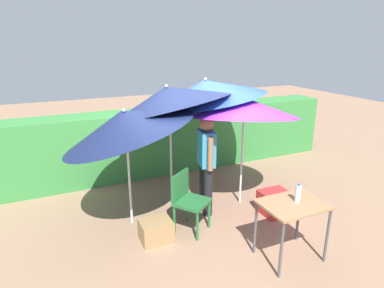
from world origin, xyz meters
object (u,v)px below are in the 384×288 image
cooler_box (275,203)px  folding_table (293,210)px  bottle_water (298,193)px  chair_plastic (188,198)px  umbrella_yellow (206,90)px  umbrella_orange (168,98)px  person_vendor (206,158)px  crate_cardboard (156,231)px  umbrella_rainbow (125,122)px  umbrella_navy (243,107)px

cooler_box → folding_table: (-0.56, -1.00, 0.50)m
bottle_water → chair_plastic: bearing=131.7°
umbrella_yellow → chair_plastic: umbrella_yellow is taller
chair_plastic → cooler_box: 1.54m
chair_plastic → folding_table: chair_plastic is taller
umbrella_orange → cooler_box: 2.44m
person_vendor → chair_plastic: person_vendor is taller
umbrella_orange → crate_cardboard: (-0.58, -0.97, -1.70)m
chair_plastic → umbrella_yellow: bearing=52.7°
chair_plastic → folding_table: bearing=-50.8°
umbrella_rainbow → cooler_box: umbrella_rainbow is taller
umbrella_rainbow → cooler_box: bearing=-15.8°
umbrella_yellow → umbrella_orange: bearing=-167.4°
umbrella_orange → umbrella_yellow: umbrella_orange is taller
umbrella_rainbow → umbrella_navy: 1.89m
bottle_water → person_vendor: bearing=109.0°
umbrella_rainbow → cooler_box: size_ratio=4.58×
umbrella_orange → crate_cardboard: bearing=-121.0°
person_vendor → cooler_box: bearing=-27.6°
umbrella_navy → folding_table: 1.87m
cooler_box → umbrella_navy: bearing=121.8°
umbrella_yellow → crate_cardboard: size_ratio=5.33×
cooler_box → chair_plastic: bearing=174.3°
umbrella_navy → person_vendor: size_ratio=1.08×
umbrella_orange → person_vendor: size_ratio=1.27×
chair_plastic → umbrella_rainbow: bearing=146.8°
umbrella_navy → crate_cardboard: (-1.67, -0.49, -1.54)m
person_vendor → folding_table: size_ratio=2.35×
folding_table → umbrella_navy: bearing=82.3°
umbrella_orange → umbrella_navy: bearing=-23.4°
umbrella_rainbow → cooler_box: 2.73m
person_vendor → chair_plastic: size_ratio=2.11×
umbrella_yellow → chair_plastic: size_ratio=2.62×
umbrella_navy → cooler_box: 1.65m
chair_plastic → crate_cardboard: (-0.52, -0.08, -0.36)m
umbrella_rainbow → umbrella_yellow: umbrella_yellow is taller
umbrella_rainbow → bottle_water: umbrella_rainbow is taller
umbrella_orange → person_vendor: 1.13m
umbrella_navy → folding_table: umbrella_navy is taller
umbrella_orange → bottle_water: (0.95, -2.02, -0.95)m
umbrella_yellow → bottle_water: umbrella_yellow is taller
umbrella_rainbow → bottle_water: 2.49m
umbrella_navy → chair_plastic: bearing=-160.3°
umbrella_rainbow → cooler_box: (2.24, -0.63, -1.44)m
umbrella_orange → person_vendor: (0.43, -0.50, -0.92)m
umbrella_yellow → bottle_water: bearing=-84.6°
umbrella_yellow → umbrella_navy: umbrella_yellow is taller
umbrella_navy → person_vendor: 1.01m
umbrella_navy → crate_cardboard: bearing=-163.6°
cooler_box → bottle_water: size_ratio=1.95×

